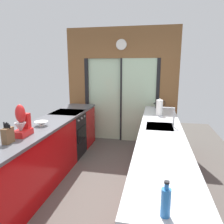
# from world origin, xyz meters

# --- Properties ---
(ground_plane) EXTENTS (5.04, 7.60, 0.02)m
(ground_plane) POSITION_xyz_m (0.00, 0.60, -0.01)
(ground_plane) COLOR #4C4742
(back_wall_unit) EXTENTS (2.64, 0.12, 2.70)m
(back_wall_unit) POSITION_xyz_m (0.00, 2.40, 1.52)
(back_wall_unit) COLOR brown
(back_wall_unit) RESTS_ON ground_plane
(left_counter_run) EXTENTS (0.62, 3.80, 0.92)m
(left_counter_run) POSITION_xyz_m (-0.91, 0.13, 0.47)
(left_counter_run) COLOR #AD0C0F
(left_counter_run) RESTS_ON ground_plane
(right_counter_run) EXTENTS (0.62, 3.80, 0.92)m
(right_counter_run) POSITION_xyz_m (0.91, 0.30, 0.46)
(right_counter_run) COLOR #AD0C0F
(right_counter_run) RESTS_ON ground_plane
(sink_faucet) EXTENTS (0.19, 0.02, 0.30)m
(sink_faucet) POSITION_xyz_m (1.06, 0.55, 1.12)
(sink_faucet) COLOR #B7BABC
(sink_faucet) RESTS_ON right_counter_run
(oven_range) EXTENTS (0.60, 0.60, 0.92)m
(oven_range) POSITION_xyz_m (-0.91, 1.25, 0.46)
(oven_range) COLOR black
(oven_range) RESTS_ON ground_plane
(mixing_bowl) EXTENTS (0.20, 0.20, 0.07)m
(mixing_bowl) POSITION_xyz_m (-0.89, 0.20, 0.96)
(mixing_bowl) COLOR silver
(mixing_bowl) RESTS_ON left_counter_run
(knife_block) EXTENTS (0.09, 0.14, 0.26)m
(knife_block) POSITION_xyz_m (-0.89, -0.56, 1.02)
(knife_block) COLOR brown
(knife_block) RESTS_ON left_counter_run
(stand_mixer) EXTENTS (0.17, 0.27, 0.42)m
(stand_mixer) POSITION_xyz_m (-0.89, -0.27, 1.08)
(stand_mixer) COLOR red
(stand_mixer) RESTS_ON left_counter_run
(kettle) EXTENTS (0.25, 0.17, 0.22)m
(kettle) POSITION_xyz_m (0.89, 2.04, 1.02)
(kettle) COLOR black
(kettle) RESTS_ON right_counter_run
(soap_bottle_near) EXTENTS (0.06, 0.06, 0.23)m
(soap_bottle_near) POSITION_xyz_m (0.89, -1.49, 1.02)
(soap_bottle_near) COLOR #286BB7
(soap_bottle_near) RESTS_ON right_counter_run
(soap_bottle_far) EXTENTS (0.05, 0.05, 0.26)m
(soap_bottle_far) POSITION_xyz_m (0.89, 1.50, 1.03)
(soap_bottle_far) COLOR #D1CC4C
(soap_bottle_far) RESTS_ON right_counter_run
(paper_towel_roll) EXTENTS (0.14, 0.14, 0.32)m
(paper_towel_roll) POSITION_xyz_m (0.89, 1.32, 1.06)
(paper_towel_roll) COLOR #B7BABC
(paper_towel_roll) RESTS_ON right_counter_run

